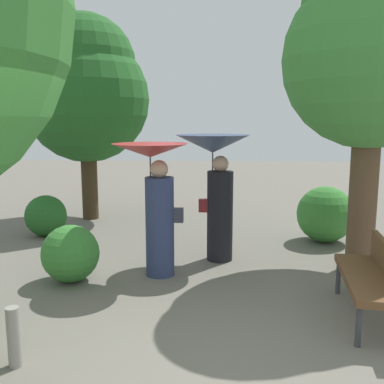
{
  "coord_description": "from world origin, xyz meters",
  "views": [
    {
      "loc": [
        0.41,
        -3.2,
        2.18
      ],
      "look_at": [
        0.0,
        3.23,
        1.11
      ],
      "focal_mm": 41.0,
      "sensor_mm": 36.0,
      "label": 1
    }
  ],
  "objects_px": {
    "person_left": "(156,190)",
    "person_right": "(216,173)",
    "tree_near_left": "(86,89)",
    "tree_near_right": "(373,41)",
    "path_marker_post": "(14,337)",
    "park_bench": "(373,274)"
  },
  "relations": [
    {
      "from": "person_left",
      "to": "tree_near_right",
      "type": "xyz_separation_m",
      "value": [
        2.96,
        0.48,
        2.02
      ]
    },
    {
      "from": "tree_near_left",
      "to": "tree_near_right",
      "type": "height_order",
      "value": "tree_near_right"
    },
    {
      "from": "person_right",
      "to": "tree_near_left",
      "type": "height_order",
      "value": "tree_near_left"
    },
    {
      "from": "tree_near_left",
      "to": "tree_near_right",
      "type": "distance_m",
      "value": 5.8
    },
    {
      "from": "person_left",
      "to": "tree_near_right",
      "type": "bearing_deg",
      "value": -83.71
    },
    {
      "from": "person_right",
      "to": "person_left",
      "type": "bearing_deg",
      "value": 128.9
    },
    {
      "from": "person_left",
      "to": "park_bench",
      "type": "bearing_deg",
      "value": -118.51
    },
    {
      "from": "person_right",
      "to": "park_bench",
      "type": "height_order",
      "value": "person_right"
    },
    {
      "from": "park_bench",
      "to": "path_marker_post",
      "type": "height_order",
      "value": "park_bench"
    },
    {
      "from": "tree_near_left",
      "to": "person_right",
      "type": "bearing_deg",
      "value": -44.41
    },
    {
      "from": "tree_near_right",
      "to": "path_marker_post",
      "type": "distance_m",
      "value": 5.68
    },
    {
      "from": "person_left",
      "to": "tree_near_left",
      "type": "distance_m",
      "value": 4.32
    },
    {
      "from": "person_right",
      "to": "park_bench",
      "type": "distance_m",
      "value": 2.77
    },
    {
      "from": "tree_near_right",
      "to": "person_right",
      "type": "bearing_deg",
      "value": 173.15
    },
    {
      "from": "park_bench",
      "to": "path_marker_post",
      "type": "relative_size",
      "value": 2.78
    },
    {
      "from": "person_left",
      "to": "path_marker_post",
      "type": "bearing_deg",
      "value": 156.19
    },
    {
      "from": "person_left",
      "to": "person_right",
      "type": "height_order",
      "value": "person_right"
    },
    {
      "from": "park_bench",
      "to": "tree_near_left",
      "type": "height_order",
      "value": "tree_near_left"
    },
    {
      "from": "person_left",
      "to": "tree_near_left",
      "type": "bearing_deg",
      "value": 26.81
    },
    {
      "from": "person_right",
      "to": "path_marker_post",
      "type": "height_order",
      "value": "person_right"
    },
    {
      "from": "person_left",
      "to": "park_bench",
      "type": "xyz_separation_m",
      "value": [
        2.57,
        -1.23,
        -0.71
      ]
    },
    {
      "from": "person_left",
      "to": "person_right",
      "type": "xyz_separation_m",
      "value": [
        0.82,
        0.73,
        0.16
      ]
    }
  ]
}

